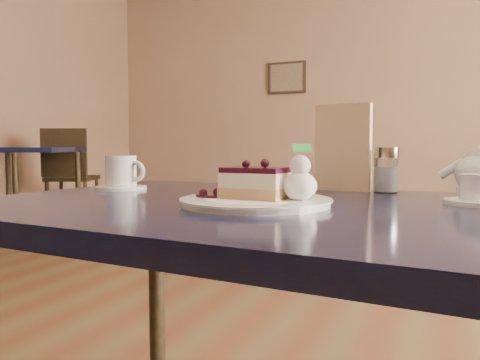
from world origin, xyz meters
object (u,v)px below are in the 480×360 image
at_px(cheesecake_slice, 256,183).
at_px(coffee_set, 122,175).
at_px(tea_set, 480,178).
at_px(dessert_plate, 256,202).
at_px(bg_table_far_left, 13,228).
at_px(main_table, 266,241).

bearing_deg(cheesecake_slice, coffee_set, 162.78).
bearing_deg(tea_set, dessert_plate, -142.16).
relative_size(cheesecake_slice, coffee_set, 0.90).
xyz_separation_m(dessert_plate, coffee_set, (-0.42, 0.16, 0.03)).
distance_m(tea_set, bg_table_far_left, 4.20).
bearing_deg(coffee_set, bg_table_far_left, 143.74).
xyz_separation_m(cheesecake_slice, tea_set, (0.38, 0.29, 0.00)).
xyz_separation_m(cheesecake_slice, coffee_set, (-0.42, 0.16, -0.00)).
xyz_separation_m(main_table, bg_table_far_left, (-3.28, 2.21, -0.56)).
height_order(dessert_plate, coffee_set, coffee_set).
distance_m(main_table, coffee_set, 0.45).
xyz_separation_m(main_table, coffee_set, (-0.42, 0.11, 0.11)).
relative_size(cheesecake_slice, bg_table_far_left, 0.06).
height_order(coffee_set, tea_set, tea_set).
distance_m(cheesecake_slice, bg_table_far_left, 4.03).
relative_size(main_table, bg_table_far_left, 0.60).
distance_m(main_table, cheesecake_slice, 0.12).
height_order(cheesecake_slice, tea_set, tea_set).
distance_m(coffee_set, bg_table_far_left, 3.60).
bearing_deg(cheesecake_slice, tea_set, 41.66).
height_order(dessert_plate, tea_set, tea_set).
bearing_deg(tea_set, coffee_set, -170.67).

